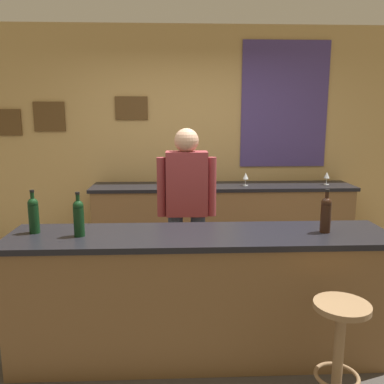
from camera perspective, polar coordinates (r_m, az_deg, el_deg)
name	(u,v)px	position (r m, az deg, el deg)	size (l,w,h in m)	color
ground_plane	(197,325)	(3.55, 0.70, -18.32)	(10.00, 10.00, 0.00)	#423D38
back_wall	(190,140)	(5.13, -0.24, 7.39)	(6.00, 0.09, 2.80)	tan
bar_counter	(200,295)	(2.98, 1.16, -14.34)	(2.67, 0.60, 0.92)	brown
side_counter	(222,221)	(4.95, 4.29, -4.13)	(3.12, 0.56, 0.90)	brown
bartender	(187,206)	(3.56, -0.75, -2.02)	(0.52, 0.21, 1.62)	#384766
bar_stool	(340,339)	(2.62, 20.14, -18.89)	(0.32, 0.32, 0.68)	olive
wine_bottle_a	(34,214)	(3.01, -21.49, -2.90)	(0.07, 0.07, 0.31)	black
wine_bottle_b	(79,217)	(2.83, -15.73, -3.38)	(0.07, 0.07, 0.31)	black
wine_bottle_c	(326,213)	(2.96, 18.40, -2.88)	(0.07, 0.07, 0.31)	black
wine_glass_a	(246,177)	(4.81, 7.58, 2.18)	(0.07, 0.07, 0.16)	silver
wine_glass_b	(327,176)	(5.10, 18.51, 2.21)	(0.07, 0.07, 0.16)	silver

